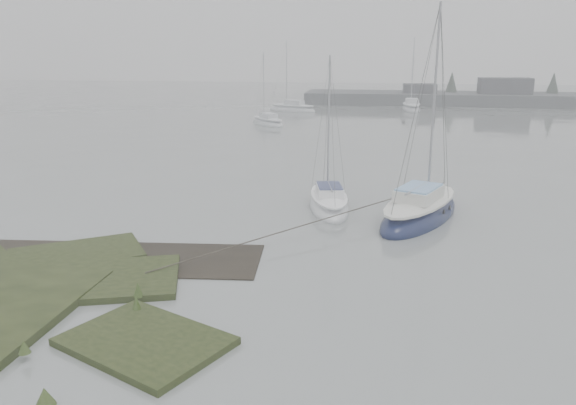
# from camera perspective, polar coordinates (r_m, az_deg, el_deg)

# --- Properties ---
(ground) EXTENTS (160.00, 160.00, 0.00)m
(ground) POSITION_cam_1_polar(r_m,az_deg,el_deg) (42.01, 1.79, 6.37)
(ground) COLOR slate
(ground) RESTS_ON ground
(far_shoreline) EXTENTS (60.00, 8.00, 4.15)m
(far_shoreline) POSITION_cam_1_polar(r_m,az_deg,el_deg) (76.30, 26.02, 9.46)
(far_shoreline) COLOR #4C4F51
(far_shoreline) RESTS_ON ground
(sailboat_main) EXTENTS (4.37, 6.54, 8.81)m
(sailboat_main) POSITION_cam_1_polar(r_m,az_deg,el_deg) (22.61, 13.24, -0.97)
(sailboat_main) COLOR #131A3A
(sailboat_main) RESTS_ON ground
(sailboat_white) EXTENTS (2.48, 4.99, 6.74)m
(sailboat_white) POSITION_cam_1_polar(r_m,az_deg,el_deg) (23.60, 4.16, -0.09)
(sailboat_white) COLOR silver
(sailboat_white) RESTS_ON ground
(sailboat_far_a) EXTENTS (4.33, 4.67, 6.78)m
(sailboat_far_a) POSITION_cam_1_polar(r_m,az_deg,el_deg) (50.74, -2.08, 8.12)
(sailboat_far_a) COLOR silver
(sailboat_far_a) RESTS_ON ground
(sailboat_far_b) EXTENTS (2.26, 6.13, 8.53)m
(sailboat_far_b) POSITION_cam_1_polar(r_m,az_deg,el_deg) (64.92, 12.42, 9.37)
(sailboat_far_b) COLOR #A1A4AA
(sailboat_far_b) RESTS_ON ground
(sailboat_far_c) EXTENTS (5.98, 3.83, 8.03)m
(sailboat_far_c) POSITION_cam_1_polar(r_m,az_deg,el_deg) (62.23, 0.45, 9.46)
(sailboat_far_c) COLOR silver
(sailboat_far_c) RESTS_ON ground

